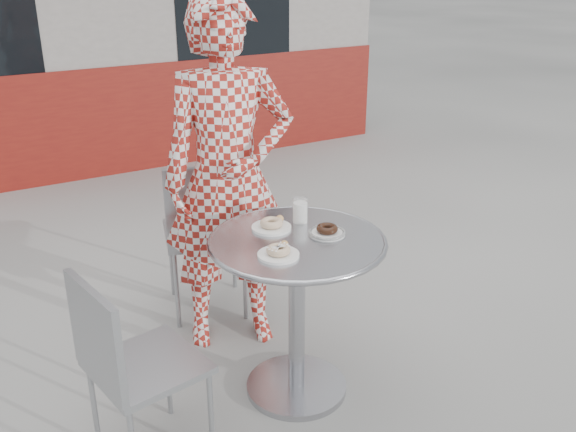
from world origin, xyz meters
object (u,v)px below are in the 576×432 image
bistro_table (297,278)px  milk_cup (300,211)px  chair_far (207,263)px  plate_checker (327,231)px  seated_person (229,179)px  plate_near (279,252)px  plate_far (272,225)px  chair_left (148,402)px

bistro_table → milk_cup: (0.11, 0.16, 0.25)m
chair_far → plate_checker: 1.10m
seated_person → plate_near: bearing=-80.9°
plate_far → milk_cup: bearing=1.1°
chair_far → plate_far: chair_far is taller
plate_checker → chair_left: bearing=-177.1°
plate_near → plate_checker: (0.29, 0.08, -0.00)m
bistro_table → plate_near: plate_near is taller
bistro_table → chair_far: bearing=93.6°
seated_person → plate_near: (-0.10, -0.70, -0.09)m
bistro_table → seated_person: 0.67m
milk_cup → plate_far: bearing=-178.9°
plate_near → plate_checker: plate_near is taller
chair_left → plate_checker: size_ratio=5.14×
chair_far → plate_far: 0.93m
plate_checker → milk_cup: bearing=100.0°
chair_far → chair_left: bearing=71.3°
seated_person → chair_left: bearing=-119.1°
chair_left → chair_far: bearing=-44.8°
seated_person → milk_cup: bearing=-52.7°
seated_person → plate_far: (0.01, -0.44, -0.09)m
chair_left → milk_cup: (0.85, 0.22, 0.59)m
plate_checker → seated_person: bearing=107.3°
chair_left → seated_person: (0.69, 0.66, 0.64)m
seated_person → plate_far: size_ratio=10.07×
plate_far → plate_checker: size_ratio=1.08×
chair_far → seated_person: (0.01, -0.33, 0.62)m
bistro_table → plate_checker: (0.14, -0.02, 0.21)m
milk_cup → plate_checker: bearing=-80.0°
plate_checker → milk_cup: (-0.03, 0.18, 0.04)m
plate_near → milk_cup: size_ratio=1.52×
chair_left → plate_near: bearing=-103.9°
seated_person → milk_cup: seated_person is taller
chair_far → plate_far: size_ratio=5.21×
chair_left → seated_person: seated_person is taller
bistro_table → seated_person: bearing=94.8°
chair_left → plate_far: bearing=-82.7°
chair_far → plate_far: (0.02, -0.77, 0.53)m
plate_far → plate_checker: (0.18, -0.18, -0.00)m
chair_far → seated_person: bearing=107.3°
chair_left → seated_person: bearing=-56.5°
plate_near → chair_left: bearing=176.3°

